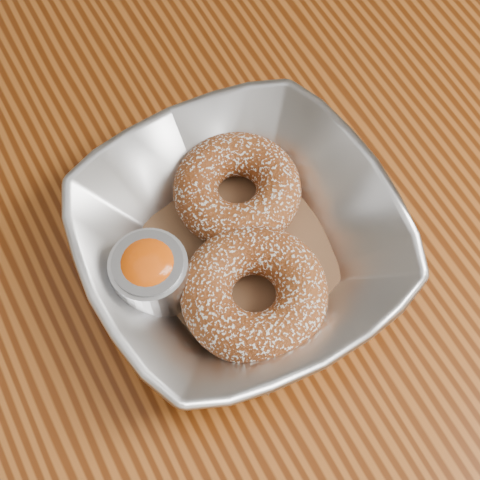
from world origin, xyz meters
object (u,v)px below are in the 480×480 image
donut_front (254,293)px  ramekin (151,274)px  table (226,306)px  donut_back (237,189)px  serving_bowl (240,242)px

donut_front → ramekin: (-0.05, 0.04, 0.01)m
table → ramekin: 0.14m
ramekin → donut_front: bearing=-37.4°
donut_back → donut_front: 0.08m
donut_back → donut_front: (-0.03, -0.07, 0.00)m
donut_front → serving_bowl: bearing=75.4°
table → ramekin: size_ratio=23.35×
donut_front → ramekin: ramekin is taller
serving_bowl → ramekin: bearing=176.1°
serving_bowl → donut_front: serving_bowl is taller
table → ramekin: (-0.06, -0.00, 0.13)m
serving_bowl → donut_back: (0.02, 0.04, -0.00)m
table → donut_front: size_ratio=12.30×
table → donut_back: bearing=48.2°
donut_back → ramekin: 0.09m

